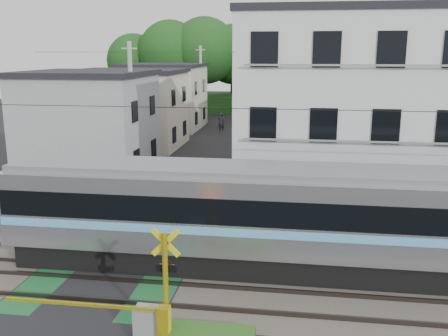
% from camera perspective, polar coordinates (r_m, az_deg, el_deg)
% --- Properties ---
extents(ground, '(120.00, 120.00, 0.00)m').
position_cam_1_polar(ground, '(17.85, -13.01, -11.74)').
color(ground, black).
extents(track_bed, '(120.00, 120.00, 0.14)m').
position_cam_1_polar(track_bed, '(17.83, -13.02, -11.64)').
color(track_bed, '#47423A').
rests_on(track_bed, ground).
extents(crossing_signal_near, '(4.74, 0.65, 3.09)m').
position_cam_1_polar(crossing_signal_near, '(13.67, -8.39, -16.35)').
color(crossing_signal_near, yellow).
rests_on(crossing_signal_near, ground).
extents(crossing_signal_far, '(4.74, 0.65, 3.09)m').
position_cam_1_polar(crossing_signal_far, '(21.69, -16.01, -5.38)').
color(crossing_signal_far, yellow).
rests_on(crossing_signal_far, ground).
extents(apartment_block, '(10.20, 8.36, 9.30)m').
position_cam_1_polar(apartment_block, '(24.76, 13.80, 6.38)').
color(apartment_block, silver).
rests_on(apartment_block, ground).
extents(houses_row, '(22.07, 31.35, 6.80)m').
position_cam_1_polar(houses_row, '(41.57, 0.17, 7.39)').
color(houses_row, '#A4A6A9').
rests_on(houses_row, ground).
extents(tree_hill, '(40.00, 14.05, 11.80)m').
position_cam_1_polar(tree_hill, '(62.89, 3.05, 11.87)').
color(tree_hill, '#1B4918').
rests_on(tree_hill, ground).
extents(catenary, '(60.00, 5.04, 7.00)m').
position_cam_1_polar(catenary, '(15.49, 7.44, -0.84)').
color(catenary, '#2D2D33').
rests_on(catenary, ground).
extents(utility_poles, '(7.90, 42.00, 8.00)m').
position_cam_1_polar(utility_poles, '(38.84, -2.38, 8.21)').
color(utility_poles, '#A5A5A0').
rests_on(utility_poles, ground).
extents(pedestrian, '(0.75, 0.60, 1.79)m').
position_cam_1_polar(pedestrian, '(47.50, -0.32, 5.26)').
color(pedestrian, '#31333D').
rests_on(pedestrian, ground).
extents(weed_patches, '(10.25, 8.80, 0.40)m').
position_cam_1_polar(weed_patches, '(17.16, -7.56, -11.88)').
color(weed_patches, '#2D5E1E').
rests_on(weed_patches, ground).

